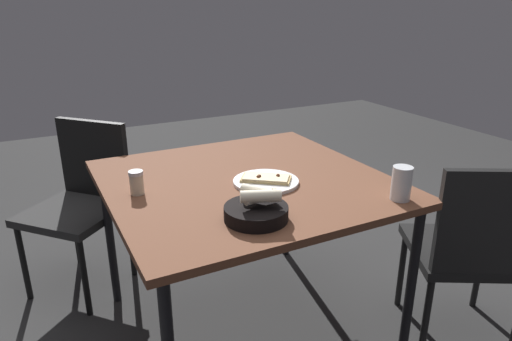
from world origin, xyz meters
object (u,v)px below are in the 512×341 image
Objects in this scene: chair_near at (83,194)px; pizza_plate at (266,181)px; bread_basket at (257,209)px; chair_far at (473,245)px; pepper_shaker at (137,184)px; dining_table at (246,191)px; beer_glass at (401,185)px.

pizza_plate is at bearing -142.83° from chair_near.
bread_basket is 0.99m from chair_far.
pepper_shaker is 0.11× the size of chair_far.
dining_table is at bearing -20.45° from bread_basket.
dining_table is 5.13× the size of bread_basket.
chair_near is at bearing 39.68° from beer_glass.
chair_near is 1.89m from chair_far.
chair_far is (-0.59, -1.24, -0.29)m from pepper_shaker.
chair_near is at bearing 46.78° from chair_far.
dining_table is 1.30× the size of chair_far.
dining_table is at bearing -142.45° from chair_near.
pizza_plate is at bearing 44.68° from beer_glass.
chair_near reaches higher than pizza_plate.
pizza_plate is at bearing 58.44° from chair_far.
bread_basket is (-0.28, 0.19, 0.03)m from pizza_plate.
beer_glass is at bearing -137.05° from dining_table.
chair_near is (0.71, 0.14, -0.28)m from pepper_shaker.
bread_basket is 1.70× the size of beer_glass.
chair_far is (-0.53, -0.79, -0.19)m from dining_table.
dining_table is 0.98m from chair_far.
bread_basket is 0.57m from beer_glass.
pizza_plate is (-0.08, -0.05, 0.07)m from dining_table.
bread_basket is 2.35× the size of pepper_shaker.
bread_basket reaches higher than pepper_shaker.
pizza_plate is at bearing -104.92° from pepper_shaker.
dining_table is at bearing -96.70° from pepper_shaker.
bread_basket is (-0.36, 0.13, 0.09)m from dining_table.
chair_near is 1.00× the size of chair_far.
beer_glass reaches higher than chair_near.
chair_far is at bearing -121.56° from pizza_plate.
pepper_shaker is at bearing 64.62° from chair_far.
pepper_shaker is (0.13, 0.50, 0.03)m from pizza_plate.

